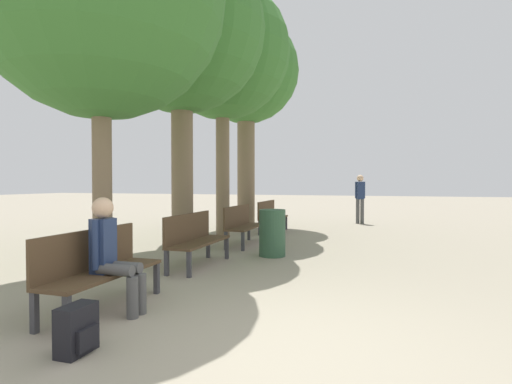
% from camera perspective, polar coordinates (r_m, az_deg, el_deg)
% --- Properties ---
extents(ground_plane, '(80.00, 80.00, 0.00)m').
position_cam_1_polar(ground_plane, '(3.68, 1.14, -21.28)').
color(ground_plane, gray).
extents(bench_row_0, '(0.47, 1.61, 0.89)m').
position_cam_1_polar(bench_row_0, '(4.83, -21.73, -9.60)').
color(bench_row_0, '#4C3823').
rests_on(bench_row_0, ground_plane).
extents(bench_row_1, '(0.47, 1.61, 0.89)m').
position_cam_1_polar(bench_row_1, '(6.84, -8.79, -6.29)').
color(bench_row_1, '#4C3823').
rests_on(bench_row_1, ground_plane).
extents(bench_row_2, '(0.47, 1.61, 0.89)m').
position_cam_1_polar(bench_row_2, '(9.05, -2.00, -4.39)').
color(bench_row_2, '#4C3823').
rests_on(bench_row_2, ground_plane).
extents(bench_row_3, '(0.47, 1.61, 0.89)m').
position_cam_1_polar(bench_row_3, '(11.34, 2.07, -3.22)').
color(bench_row_3, '#4C3823').
rests_on(bench_row_3, ground_plane).
extents(tree_row_1, '(3.55, 3.55, 6.45)m').
position_cam_1_polar(tree_row_1, '(9.23, -10.58, 21.68)').
color(tree_row_1, '#7A664C').
rests_on(tree_row_1, ground_plane).
extents(tree_row_2, '(3.60, 3.60, 6.71)m').
position_cam_1_polar(tree_row_2, '(11.26, -4.82, 19.25)').
color(tree_row_2, '#7A664C').
rests_on(tree_row_2, ground_plane).
extents(tree_row_3, '(3.30, 3.30, 6.56)m').
position_cam_1_polar(tree_row_3, '(12.98, -1.44, 16.58)').
color(tree_row_3, '#7A664C').
rests_on(tree_row_3, ground_plane).
extents(person_seated, '(0.59, 0.34, 1.26)m').
position_cam_1_polar(person_seated, '(4.62, -19.89, -8.06)').
color(person_seated, '#4C4C4C').
rests_on(person_seated, ground_plane).
extents(backpack, '(0.22, 0.33, 0.40)m').
position_cam_1_polar(backpack, '(3.78, -24.17, -17.53)').
color(backpack, black).
rests_on(backpack, ground_plane).
extents(pedestrian_near, '(0.34, 0.28, 1.67)m').
position_cam_1_polar(pedestrian_near, '(14.08, 14.64, -0.52)').
color(pedestrian_near, '#4C4C4C').
rests_on(pedestrian_near, ground_plane).
extents(trash_bin, '(0.51, 0.51, 0.89)m').
position_cam_1_polar(trash_bin, '(7.69, 2.34, -5.85)').
color(trash_bin, '#2D5138').
rests_on(trash_bin, ground_plane).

